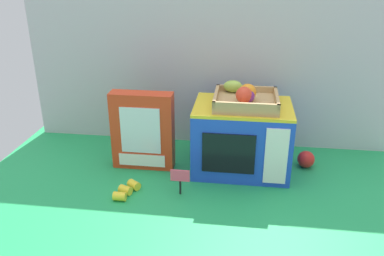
# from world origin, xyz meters

# --- Properties ---
(ground_plane) EXTENTS (1.70, 1.70, 0.00)m
(ground_plane) POSITION_xyz_m (0.00, 0.00, 0.00)
(ground_plane) COLOR #219E54
(ground_plane) RESTS_ON ground
(display_back_panel) EXTENTS (1.61, 0.03, 0.71)m
(display_back_panel) POSITION_xyz_m (0.00, 0.30, 0.35)
(display_back_panel) COLOR #B7BABF
(display_back_panel) RESTS_ON ground
(toy_microwave) EXTENTS (0.38, 0.28, 0.28)m
(toy_microwave) POSITION_xyz_m (0.16, 0.04, 0.14)
(toy_microwave) COLOR blue
(toy_microwave) RESTS_ON ground
(food_groups_crate) EXTENTS (0.24, 0.22, 0.09)m
(food_groups_crate) POSITION_xyz_m (0.17, 0.04, 0.30)
(food_groups_crate) COLOR tan
(food_groups_crate) RESTS_ON toy_microwave
(cookie_set_box) EXTENTS (0.25, 0.07, 0.32)m
(cookie_set_box) POSITION_xyz_m (-0.23, 0.01, 0.16)
(cookie_set_box) COLOR red
(cookie_set_box) RESTS_ON ground
(price_sign) EXTENTS (0.07, 0.01, 0.10)m
(price_sign) POSITION_xyz_m (-0.05, -0.18, 0.07)
(price_sign) COLOR black
(price_sign) RESTS_ON ground
(loose_toy_banana) EXTENTS (0.08, 0.12, 0.03)m
(loose_toy_banana) POSITION_xyz_m (-0.25, -0.21, 0.02)
(loose_toy_banana) COLOR yellow
(loose_toy_banana) RESTS_ON ground
(loose_toy_apple) EXTENTS (0.07, 0.07, 0.07)m
(loose_toy_apple) POSITION_xyz_m (0.43, 0.09, 0.03)
(loose_toy_apple) COLOR red
(loose_toy_apple) RESTS_ON ground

